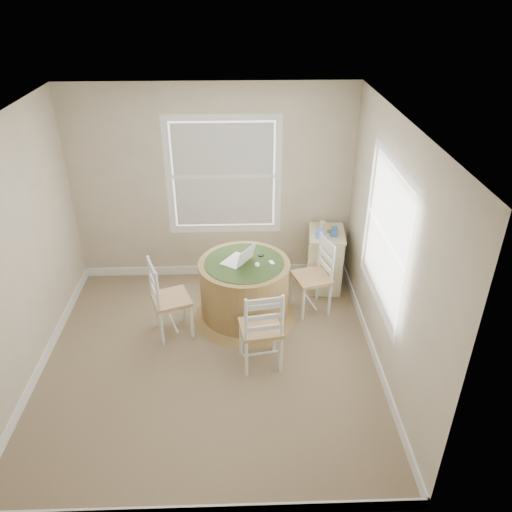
{
  "coord_description": "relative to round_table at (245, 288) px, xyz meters",
  "views": [
    {
      "loc": [
        0.36,
        -4.17,
        3.71
      ],
      "look_at": [
        0.51,
        0.45,
        1.05
      ],
      "focal_mm": 35.0,
      "sensor_mm": 36.0,
      "label": 1
    }
  ],
  "objects": [
    {
      "name": "phone",
      "position": [
        0.32,
        -0.01,
        0.35
      ],
      "size": [
        0.07,
        0.1,
        0.02
      ],
      "primitive_type": "cube",
      "rotation": [
        0.0,
        0.0,
        0.33
      ],
      "color": "#B7BABF",
      "rests_on": "round_table"
    },
    {
      "name": "chair_near",
      "position": [
        0.16,
        -0.84,
        0.06
      ],
      "size": [
        0.48,
        0.46,
        0.95
      ],
      "primitive_type": null,
      "rotation": [
        0.0,
        0.0,
        3.3
      ],
      "color": "white",
      "rests_on": "ground"
    },
    {
      "name": "keys",
      "position": [
        0.2,
        0.15,
        0.35
      ],
      "size": [
        0.07,
        0.07,
        0.02
      ],
      "primitive_type": "cube",
      "rotation": [
        0.0,
        0.0,
        0.33
      ],
      "color": "black",
      "rests_on": "round_table"
    },
    {
      "name": "laptop",
      "position": [
        -0.06,
        0.02,
        0.38
      ],
      "size": [
        0.43,
        0.44,
        0.23
      ],
      "rotation": [
        0.0,
        0.0,
        4.12
      ],
      "color": "white",
      "rests_on": "round_table"
    },
    {
      "name": "room",
      "position": [
        -0.22,
        -0.62,
        0.88
      ],
      "size": [
        3.64,
        3.64,
        2.64
      ],
      "color": "#8A7557",
      "rests_on": "ground"
    },
    {
      "name": "box_yellow",
      "position": [
        1.13,
        0.69,
        0.41
      ],
      "size": [
        0.16,
        0.11,
        0.06
      ],
      "primitive_type": "cube",
      "rotation": [
        0.0,
        0.0,
        -0.1
      ],
      "color": "#E2B050",
      "rests_on": "corner_chest"
    },
    {
      "name": "round_table",
      "position": [
        0.0,
        0.0,
        0.0
      ],
      "size": [
        1.25,
        1.25,
        0.77
      ],
      "rotation": [
        0.0,
        0.0,
        0.33
      ],
      "color": "olive",
      "rests_on": "ground"
    },
    {
      "name": "tissue_box",
      "position": [
        0.96,
        0.54,
        0.43
      ],
      "size": [
        0.13,
        0.13,
        0.1
      ],
      "primitive_type": "cube",
      "rotation": [
        0.0,
        0.0,
        -0.1
      ],
      "color": "#6087DD",
      "rests_on": "corner_chest"
    },
    {
      "name": "chair_right",
      "position": [
        0.82,
        0.12,
        0.06
      ],
      "size": [
        0.5,
        0.51,
        0.95
      ],
      "primitive_type": null,
      "rotation": [
        0.0,
        0.0,
        -1.3
      ],
      "color": "white",
      "rests_on": "ground"
    },
    {
      "name": "box_blue",
      "position": [
        1.14,
        0.56,
        0.44
      ],
      "size": [
        0.09,
        0.09,
        0.12
      ],
      "primitive_type": "cube",
      "rotation": [
        0.0,
        0.0,
        -0.1
      ],
      "color": "#325B97",
      "rests_on": "corner_chest"
    },
    {
      "name": "corner_chest",
      "position": [
        1.06,
        0.67,
        -0.02
      ],
      "size": [
        0.5,
        0.64,
        0.8
      ],
      "rotation": [
        0.0,
        0.0,
        -0.1
      ],
      "color": "beige",
      "rests_on": "ground"
    },
    {
      "name": "chair_left",
      "position": [
        -0.84,
        -0.28,
        0.06
      ],
      "size": [
        0.52,
        0.53,
        0.95
      ],
      "primitive_type": null,
      "rotation": [
        0.0,
        0.0,
        1.94
      ],
      "color": "white",
      "rests_on": "ground"
    },
    {
      "name": "mouse",
      "position": [
        0.15,
        -0.06,
        0.36
      ],
      "size": [
        0.09,
        0.11,
        0.03
      ],
      "primitive_type": "ellipsoid",
      "rotation": [
        0.0,
        0.0,
        0.33
      ],
      "color": "white",
      "rests_on": "round_table"
    },
    {
      "name": "cup_cream",
      "position": [
        1.02,
        0.8,
        0.43
      ],
      "size": [
        0.07,
        0.07,
        0.09
      ],
      "primitive_type": "cylinder",
      "color": "beige",
      "rests_on": "corner_chest"
    }
  ]
}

